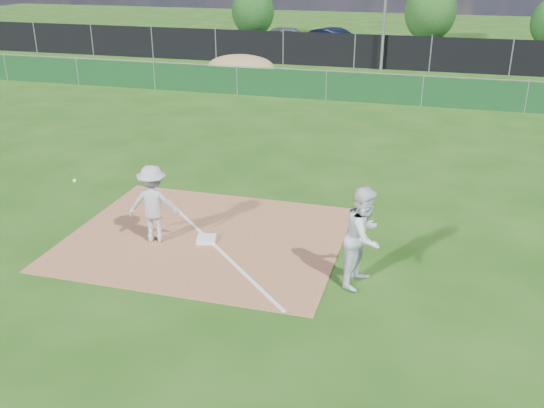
{
  "coord_description": "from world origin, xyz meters",
  "views": [
    {
      "loc": [
        4.74,
        -10.35,
        5.96
      ],
      "look_at": [
        1.54,
        1.0,
        1.0
      ],
      "focal_mm": 40.0,
      "sensor_mm": 36.0,
      "label": 1
    }
  ],
  "objects_px": {
    "runner": "(364,237)",
    "tree_left": "(253,11)",
    "play_at_first": "(153,204)",
    "car_right": "(440,47)",
    "car_left": "(290,38)",
    "first_base": "(206,239)",
    "car_mid": "(335,41)",
    "tree_mid": "(430,11)"
  },
  "relations": [
    {
      "from": "first_base",
      "to": "runner",
      "type": "xyz_separation_m",
      "value": [
        3.55,
        -0.86,
        0.93
      ]
    },
    {
      "from": "car_mid",
      "to": "car_right",
      "type": "relative_size",
      "value": 1.08
    },
    {
      "from": "runner",
      "to": "car_left",
      "type": "bearing_deg",
      "value": 31.68
    },
    {
      "from": "runner",
      "to": "tree_left",
      "type": "height_order",
      "value": "tree_left"
    },
    {
      "from": "runner",
      "to": "tree_mid",
      "type": "xyz_separation_m",
      "value": [
        -0.15,
        33.79,
        1.12
      ]
    },
    {
      "from": "play_at_first",
      "to": "car_mid",
      "type": "relative_size",
      "value": 0.57
    },
    {
      "from": "runner",
      "to": "car_left",
      "type": "relative_size",
      "value": 0.45
    },
    {
      "from": "first_base",
      "to": "tree_left",
      "type": "height_order",
      "value": "tree_left"
    },
    {
      "from": "runner",
      "to": "car_right",
      "type": "xyz_separation_m",
      "value": [
        0.79,
        28.05,
        -0.39
      ]
    },
    {
      "from": "play_at_first",
      "to": "car_right",
      "type": "distance_m",
      "value": 27.98
    },
    {
      "from": "runner",
      "to": "tree_left",
      "type": "relative_size",
      "value": 0.55
    },
    {
      "from": "car_left",
      "to": "car_right",
      "type": "xyz_separation_m",
      "value": [
        9.27,
        -0.02,
        -0.15
      ]
    },
    {
      "from": "first_base",
      "to": "car_right",
      "type": "bearing_deg",
      "value": 80.94
    },
    {
      "from": "play_at_first",
      "to": "car_mid",
      "type": "xyz_separation_m",
      "value": [
        -0.93,
        27.28,
        -0.15
      ]
    },
    {
      "from": "car_right",
      "to": "first_base",
      "type": "bearing_deg",
      "value": 163.1
    },
    {
      "from": "play_at_first",
      "to": "tree_mid",
      "type": "relative_size",
      "value": 0.61
    },
    {
      "from": "car_mid",
      "to": "tree_mid",
      "type": "bearing_deg",
      "value": -18.83
    },
    {
      "from": "play_at_first",
      "to": "tree_mid",
      "type": "xyz_separation_m",
      "value": [
        4.48,
        33.19,
        1.22
      ]
    },
    {
      "from": "first_base",
      "to": "car_left",
      "type": "bearing_deg",
      "value": 100.29
    },
    {
      "from": "first_base",
      "to": "runner",
      "type": "distance_m",
      "value": 3.77
    },
    {
      "from": "first_base",
      "to": "tree_mid",
      "type": "xyz_separation_m",
      "value": [
        3.4,
        32.93,
        2.04
      ]
    },
    {
      "from": "car_mid",
      "to": "tree_mid",
      "type": "xyz_separation_m",
      "value": [
        5.41,
        5.91,
        1.37
      ]
    },
    {
      "from": "runner",
      "to": "car_mid",
      "type": "distance_m",
      "value": 28.43
    },
    {
      "from": "play_at_first",
      "to": "runner",
      "type": "distance_m",
      "value": 4.67
    },
    {
      "from": "first_base",
      "to": "play_at_first",
      "type": "height_order",
      "value": "play_at_first"
    },
    {
      "from": "car_right",
      "to": "tree_mid",
      "type": "height_order",
      "value": "tree_mid"
    },
    {
      "from": "car_left",
      "to": "car_mid",
      "type": "bearing_deg",
      "value": -98.47
    },
    {
      "from": "first_base",
      "to": "runner",
      "type": "relative_size",
      "value": 0.21
    },
    {
      "from": "runner",
      "to": "car_left",
      "type": "height_order",
      "value": "runner"
    },
    {
      "from": "play_at_first",
      "to": "car_left",
      "type": "relative_size",
      "value": 0.57
    },
    {
      "from": "play_at_first",
      "to": "runner",
      "type": "xyz_separation_m",
      "value": [
        4.63,
        -0.6,
        0.1
      ]
    },
    {
      "from": "first_base",
      "to": "car_mid",
      "type": "xyz_separation_m",
      "value": [
        -2.02,
        27.02,
        0.68
      ]
    },
    {
      "from": "play_at_first",
      "to": "car_left",
      "type": "xyz_separation_m",
      "value": [
        -3.85,
        27.47,
        -0.13
      ]
    },
    {
      "from": "runner",
      "to": "tree_mid",
      "type": "distance_m",
      "value": 33.81
    },
    {
      "from": "play_at_first",
      "to": "first_base",
      "type": "bearing_deg",
      "value": 13.46
    },
    {
      "from": "first_base",
      "to": "car_mid",
      "type": "distance_m",
      "value": 27.1
    },
    {
      "from": "play_at_first",
      "to": "runner",
      "type": "bearing_deg",
      "value": -7.38
    },
    {
      "from": "play_at_first",
      "to": "car_right",
      "type": "relative_size",
      "value": 0.61
    },
    {
      "from": "first_base",
      "to": "tree_mid",
      "type": "relative_size",
      "value": 0.1
    },
    {
      "from": "runner",
      "to": "car_right",
      "type": "relative_size",
      "value": 0.48
    },
    {
      "from": "tree_left",
      "to": "car_left",
      "type": "bearing_deg",
      "value": -51.19
    },
    {
      "from": "car_left",
      "to": "tree_left",
      "type": "height_order",
      "value": "tree_left"
    }
  ]
}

